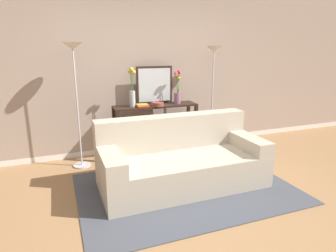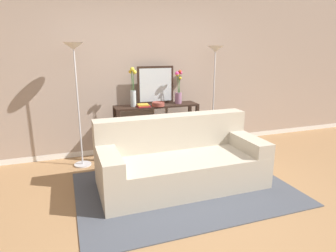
{
  "view_description": "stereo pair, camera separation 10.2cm",
  "coord_description": "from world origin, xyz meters",
  "px_view_note": "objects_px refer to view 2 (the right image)",
  "views": [
    {
      "loc": [
        -1.32,
        -2.65,
        1.76
      ],
      "look_at": [
        0.16,
        1.21,
        0.66
      ],
      "focal_mm": 31.27,
      "sensor_mm": 36.0,
      "label": 1
    },
    {
      "loc": [
        -1.23,
        -2.68,
        1.76
      ],
      "look_at": [
        0.16,
        1.21,
        0.66
      ],
      "focal_mm": 31.27,
      "sensor_mm": 36.0,
      "label": 2
    }
  ],
  "objects_px": {
    "book_stack": "(143,106)",
    "book_row_under_console": "(134,154)",
    "vase_tall_flowers": "(133,91)",
    "couch": "(180,162)",
    "vase_short_flowers": "(178,90)",
    "wall_mirror": "(156,85)",
    "floor_lamp_right": "(215,69)",
    "console_table": "(157,121)",
    "floor_lamp_left": "(75,71)",
    "fruit_bowl": "(158,104)"
  },
  "relations": [
    {
      "from": "vase_short_flowers",
      "to": "fruit_bowl",
      "type": "bearing_deg",
      "value": -164.18
    },
    {
      "from": "couch",
      "to": "vase_short_flowers",
      "type": "distance_m",
      "value": 1.48
    },
    {
      "from": "fruit_bowl",
      "to": "wall_mirror",
      "type": "bearing_deg",
      "value": 81.3
    },
    {
      "from": "wall_mirror",
      "to": "vase_tall_flowers",
      "type": "relative_size",
      "value": 1.0
    },
    {
      "from": "floor_lamp_right",
      "to": "wall_mirror",
      "type": "bearing_deg",
      "value": 166.58
    },
    {
      "from": "fruit_bowl",
      "to": "book_row_under_console",
      "type": "relative_size",
      "value": 0.61
    },
    {
      "from": "book_row_under_console",
      "to": "fruit_bowl",
      "type": "bearing_deg",
      "value": -15.27
    },
    {
      "from": "couch",
      "to": "book_row_under_console",
      "type": "bearing_deg",
      "value": 106.68
    },
    {
      "from": "wall_mirror",
      "to": "vase_tall_flowers",
      "type": "xyz_separation_m",
      "value": [
        -0.42,
        -0.15,
        -0.07
      ]
    },
    {
      "from": "console_table",
      "to": "vase_short_flowers",
      "type": "height_order",
      "value": "vase_short_flowers"
    },
    {
      "from": "fruit_bowl",
      "to": "book_row_under_console",
      "type": "bearing_deg",
      "value": 164.73
    },
    {
      "from": "book_stack",
      "to": "book_row_under_console",
      "type": "xyz_separation_m",
      "value": [
        -0.16,
        0.09,
        -0.82
      ]
    },
    {
      "from": "couch",
      "to": "floor_lamp_right",
      "type": "bearing_deg",
      "value": 46.11
    },
    {
      "from": "couch",
      "to": "vase_tall_flowers",
      "type": "height_order",
      "value": "vase_tall_flowers"
    },
    {
      "from": "floor_lamp_left",
      "to": "wall_mirror",
      "type": "relative_size",
      "value": 2.96
    },
    {
      "from": "floor_lamp_left",
      "to": "floor_lamp_right",
      "type": "xyz_separation_m",
      "value": [
        2.24,
        -0.0,
        -0.03
      ]
    },
    {
      "from": "fruit_bowl",
      "to": "book_row_under_console",
      "type": "height_order",
      "value": "fruit_bowl"
    },
    {
      "from": "floor_lamp_left",
      "to": "fruit_bowl",
      "type": "distance_m",
      "value": 1.35
    },
    {
      "from": "vase_tall_flowers",
      "to": "couch",
      "type": "bearing_deg",
      "value": -74.27
    },
    {
      "from": "vase_tall_flowers",
      "to": "wall_mirror",
      "type": "bearing_deg",
      "value": 19.84
    },
    {
      "from": "console_table",
      "to": "wall_mirror",
      "type": "distance_m",
      "value": 0.6
    },
    {
      "from": "floor_lamp_left",
      "to": "fruit_bowl",
      "type": "xyz_separation_m",
      "value": [
        1.23,
        -0.03,
        -0.55
      ]
    },
    {
      "from": "vase_tall_flowers",
      "to": "book_stack",
      "type": "xyz_separation_m",
      "value": [
        0.14,
        -0.08,
        -0.22
      ]
    },
    {
      "from": "couch",
      "to": "floor_lamp_left",
      "type": "xyz_separation_m",
      "value": [
        -1.18,
        1.1,
        1.14
      ]
    },
    {
      "from": "floor_lamp_right",
      "to": "book_row_under_console",
      "type": "height_order",
      "value": "floor_lamp_right"
    },
    {
      "from": "vase_short_flowers",
      "to": "book_row_under_console",
      "type": "xyz_separation_m",
      "value": [
        -0.79,
        -0.0,
        -1.03
      ]
    },
    {
      "from": "book_row_under_console",
      "to": "wall_mirror",
      "type": "bearing_deg",
      "value": 18.5
    },
    {
      "from": "console_table",
      "to": "wall_mirror",
      "type": "bearing_deg",
      "value": 77.29
    },
    {
      "from": "couch",
      "to": "book_stack",
      "type": "height_order",
      "value": "book_stack"
    },
    {
      "from": "floor_lamp_left",
      "to": "wall_mirror",
      "type": "height_order",
      "value": "floor_lamp_left"
    },
    {
      "from": "floor_lamp_right",
      "to": "wall_mirror",
      "type": "relative_size",
      "value": 2.9
    },
    {
      "from": "couch",
      "to": "fruit_bowl",
      "type": "relative_size",
      "value": 10.55
    },
    {
      "from": "couch",
      "to": "console_table",
      "type": "bearing_deg",
      "value": 87.39
    },
    {
      "from": "console_table",
      "to": "vase_tall_flowers",
      "type": "distance_m",
      "value": 0.64
    },
    {
      "from": "couch",
      "to": "console_table",
      "type": "relative_size",
      "value": 1.53
    },
    {
      "from": "vase_tall_flowers",
      "to": "fruit_bowl",
      "type": "relative_size",
      "value": 3.08
    },
    {
      "from": "couch",
      "to": "wall_mirror",
      "type": "xyz_separation_m",
      "value": [
        0.09,
        1.33,
        0.86
      ]
    },
    {
      "from": "wall_mirror",
      "to": "book_stack",
      "type": "distance_m",
      "value": 0.47
    },
    {
      "from": "book_row_under_console",
      "to": "vase_short_flowers",
      "type": "bearing_deg",
      "value": 0.03
    },
    {
      "from": "couch",
      "to": "book_stack",
      "type": "bearing_deg",
      "value": 100.07
    },
    {
      "from": "vase_short_flowers",
      "to": "wall_mirror",
      "type": "bearing_deg",
      "value": 157.14
    },
    {
      "from": "floor_lamp_left",
      "to": "book_stack",
      "type": "height_order",
      "value": "floor_lamp_left"
    },
    {
      "from": "wall_mirror",
      "to": "book_stack",
      "type": "xyz_separation_m",
      "value": [
        -0.28,
        -0.23,
        -0.29
      ]
    },
    {
      "from": "wall_mirror",
      "to": "vase_tall_flowers",
      "type": "bearing_deg",
      "value": -160.16
    },
    {
      "from": "couch",
      "to": "vase_tall_flowers",
      "type": "bearing_deg",
      "value": 105.73
    },
    {
      "from": "book_row_under_console",
      "to": "floor_lamp_right",
      "type": "bearing_deg",
      "value": -3.39
    },
    {
      "from": "console_table",
      "to": "floor_lamp_right",
      "type": "height_order",
      "value": "floor_lamp_right"
    },
    {
      "from": "book_stack",
      "to": "book_row_under_console",
      "type": "relative_size",
      "value": 0.63
    },
    {
      "from": "book_stack",
      "to": "floor_lamp_right",
      "type": "bearing_deg",
      "value": 0.15
    },
    {
      "from": "couch",
      "to": "fruit_bowl",
      "type": "height_order",
      "value": "fruit_bowl"
    }
  ]
}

